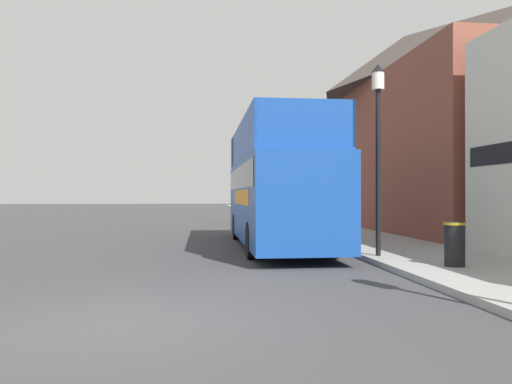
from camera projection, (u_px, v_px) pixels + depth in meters
ground_plane at (180, 226)px, 27.43m from camera, size 144.00×144.00×0.00m
sidewalk at (319, 228)px, 25.25m from camera, size 3.54×108.00×0.14m
brick_terrace_rear at (405, 132)px, 26.33m from camera, size 6.00×21.34×10.14m
tour_bus at (276, 193)px, 16.47m from camera, size 2.54×9.90×4.02m
parked_car_ahead_of_bus at (265, 217)px, 23.74m from camera, size 1.81×4.53×1.43m
lamp_post_nearest at (378, 124)px, 12.99m from camera, size 0.35×0.35×5.00m
lamp_post_second at (321, 148)px, 20.22m from camera, size 0.35×0.35×5.10m
lamp_post_third at (286, 164)px, 27.40m from camera, size 0.35×0.35×4.77m
litter_bin at (455, 243)px, 11.05m from camera, size 0.48×0.48×0.99m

